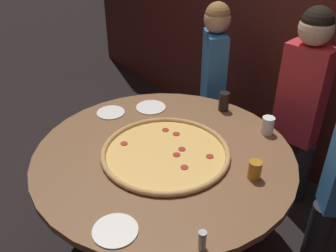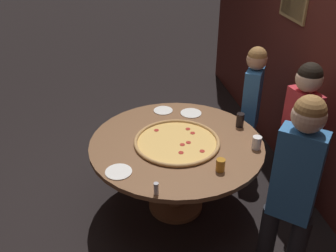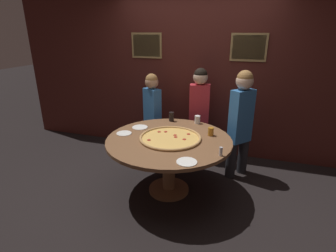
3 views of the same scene
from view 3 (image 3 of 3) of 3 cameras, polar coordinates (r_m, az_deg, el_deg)
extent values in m
plane|color=black|center=(3.56, 0.19, -13.78)|extent=(24.00, 24.00, 0.00)
cube|color=#4C1E19|center=(4.33, 5.75, 10.93)|extent=(6.40, 0.06, 2.60)
cube|color=#9E7F4C|center=(4.48, -4.67, 17.06)|extent=(0.52, 0.02, 0.40)
cube|color=#936B5B|center=(4.47, -4.70, 17.05)|extent=(0.46, 0.01, 0.34)
cube|color=#9E7F4C|center=(4.15, 17.14, 16.04)|extent=(0.52, 0.02, 0.40)
cube|color=#936B5B|center=(4.14, 17.14, 16.03)|extent=(0.46, 0.01, 0.34)
cylinder|color=brown|center=(3.21, 0.20, -3.06)|extent=(1.53, 1.53, 0.04)
cylinder|color=brown|center=(3.38, 0.19, -8.84)|extent=(0.16, 0.16, 0.70)
cylinder|color=brown|center=(3.55, 0.19, -13.51)|extent=(0.52, 0.52, 0.04)
cylinder|color=#EAB75B|center=(3.20, 0.51, -2.69)|extent=(0.72, 0.72, 0.01)
torus|color=tan|center=(3.19, 0.51, -2.52)|extent=(0.76, 0.76, 0.03)
cylinder|color=#A8281E|center=(3.27, 1.56, -1.99)|extent=(0.04, 0.04, 0.00)
cylinder|color=#A8281E|center=(3.21, 1.68, -2.42)|extent=(0.04, 0.04, 0.00)
cylinder|color=#A8281E|center=(3.15, 3.55, -2.94)|extent=(0.04, 0.04, 0.00)
cylinder|color=#A8281E|center=(3.38, -0.52, -1.26)|extent=(0.04, 0.04, 0.00)
cylinder|color=#A8281E|center=(3.14, -4.17, -3.06)|extent=(0.04, 0.04, 0.00)
cylinder|color=#A8281E|center=(3.31, 4.49, -1.77)|extent=(0.04, 0.04, 0.00)
cylinder|color=#A8281E|center=(3.38, -1.93, -1.27)|extent=(0.04, 0.04, 0.00)
cylinder|color=#BC7A23|center=(3.32, 9.31, -1.20)|extent=(0.07, 0.07, 0.10)
cylinder|color=black|center=(3.80, 0.75, 2.05)|extent=(0.07, 0.07, 0.13)
cylinder|color=white|center=(3.73, 6.43, 1.40)|extent=(0.08, 0.08, 0.11)
cylinder|color=white|center=(3.40, -9.54, -1.58)|extent=(0.19, 0.19, 0.01)
cylinder|color=white|center=(2.66, 4.10, -7.79)|extent=(0.21, 0.21, 0.01)
cylinder|color=white|center=(3.58, -6.14, -0.28)|extent=(0.21, 0.21, 0.01)
cylinder|color=silver|center=(2.82, 11.41, -5.56)|extent=(0.04, 0.04, 0.08)
cylinder|color=#B7B7BC|center=(2.80, 11.48, -4.67)|extent=(0.04, 0.04, 0.01)
cylinder|color=#232328|center=(4.30, 8.00, -3.81)|extent=(0.15, 0.15, 0.51)
cylinder|color=#232328|center=(4.31, 4.97, -3.64)|extent=(0.15, 0.15, 0.51)
cube|color=red|center=(4.10, 6.81, 4.07)|extent=(0.32, 0.21, 0.71)
sphere|color=beige|center=(4.00, 7.09, 10.48)|extent=(0.22, 0.22, 0.22)
sphere|color=black|center=(3.99, 7.11, 11.02)|extent=(0.20, 0.20, 0.20)
cylinder|color=#232328|center=(4.00, 15.96, -6.26)|extent=(0.20, 0.20, 0.52)
cylinder|color=#232328|center=(3.84, 13.54, -7.15)|extent=(0.20, 0.20, 0.52)
cube|color=#3370B2|center=(3.69, 15.63, 2.03)|extent=(0.33, 0.35, 0.73)
sphere|color=beige|center=(3.57, 16.35, 9.33)|extent=(0.23, 0.23, 0.23)
sphere|color=#9E703D|center=(3.57, 16.42, 9.95)|extent=(0.21, 0.21, 0.21)
cylinder|color=#232328|center=(4.29, -2.42, -3.96)|extent=(0.17, 0.17, 0.47)
cylinder|color=#232328|center=(4.44, -4.12, -3.10)|extent=(0.17, 0.17, 0.47)
cube|color=#3370B2|center=(4.17, -3.44, 3.64)|extent=(0.32, 0.28, 0.66)
sphere|color=tan|center=(4.07, -3.57, 9.51)|extent=(0.21, 0.21, 0.21)
sphere|color=#9E703D|center=(4.06, -3.58, 10.01)|extent=(0.19, 0.19, 0.19)
camera|label=1|loc=(1.86, 37.23, 18.02)|focal=40.00mm
camera|label=2|loc=(2.96, 61.62, 20.66)|focal=40.00mm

